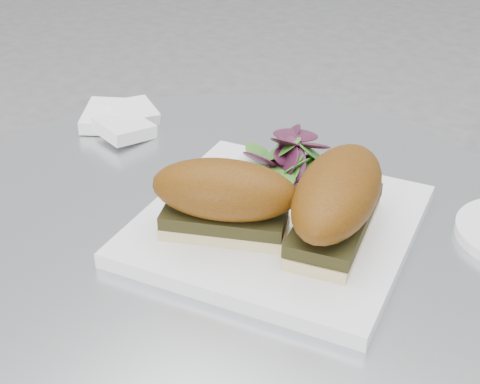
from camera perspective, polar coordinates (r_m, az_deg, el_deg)
The scene contains 6 objects.
table at distance 0.88m, azimuth -1.11°, elevation -15.76°, with size 0.70×0.70×0.73m.
plate at distance 0.70m, azimuth 3.22°, elevation -2.75°, with size 0.27×0.27×0.02m, color white.
sandwich_left at distance 0.65m, azimuth -1.37°, elevation -0.48°, with size 0.16×0.12×0.08m.
sandwich_right at distance 0.65m, azimuth 8.30°, elevation -0.59°, with size 0.12×0.19×0.08m.
salad at distance 0.75m, azimuth 4.45°, elevation 2.71°, with size 0.11×0.11×0.05m, color #447E29, non-canonical shape.
napkin at distance 0.92m, azimuth -10.25°, elevation 5.68°, with size 0.11×0.11×0.02m, color white, non-canonical shape.
Camera 1 is at (0.37, -0.47, 1.13)m, focal length 50.00 mm.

